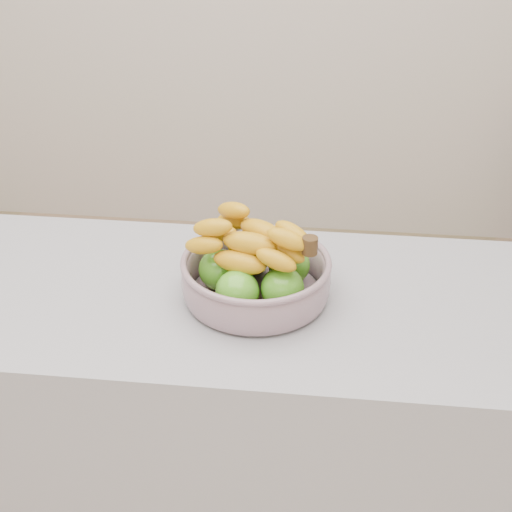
{
  "coord_description": "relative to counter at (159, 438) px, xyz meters",
  "views": [
    {
      "loc": [
        0.39,
        -1.21,
        1.76
      ],
      "look_at": [
        0.24,
        0.04,
        1.0
      ],
      "focal_mm": 50.0,
      "sensor_mm": 36.0,
      "label": 1
    }
  ],
  "objects": [
    {
      "name": "counter",
      "position": [
        0.0,
        0.0,
        0.0
      ],
      "size": [
        2.0,
        0.6,
        0.9
      ],
      "primitive_type": "cube",
      "color": "#A4A4AD",
      "rests_on": "ground"
    },
    {
      "name": "fruit_bowl",
      "position": [
        0.24,
        0.0,
        0.51
      ],
      "size": [
        0.32,
        0.32,
        0.18
      ],
      "rotation": [
        0.0,
        0.0,
        -0.39
      ],
      "color": "#99A8B8",
      "rests_on": "counter"
    }
  ]
}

